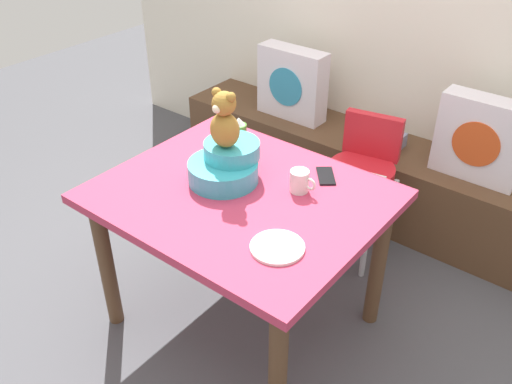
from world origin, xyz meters
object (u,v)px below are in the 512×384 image
at_px(dining_table, 241,214).
at_px(infant_seat_teal, 226,164).
at_px(teddy_bear, 224,121).
at_px(dinner_plate_near, 277,247).
at_px(highchair, 362,172).
at_px(pillow_floral_right, 481,139).
at_px(pillow_floral_left, 292,83).
at_px(book_stack, 386,139).
at_px(cell_phone, 326,176).
at_px(ketchup_bottle, 239,137).
at_px(coffee_mug, 300,181).

xyz_separation_m(dining_table, infant_seat_teal, (-0.12, 0.04, 0.18)).
bearing_deg(teddy_bear, dinner_plate_near, -28.31).
bearing_deg(highchair, dinner_plate_near, -79.62).
relative_size(infant_seat_teal, teddy_bear, 1.32).
bearing_deg(pillow_floral_right, infant_seat_teal, -121.26).
relative_size(pillow_floral_left, book_stack, 2.20).
xyz_separation_m(pillow_floral_left, cell_phone, (0.80, -0.88, 0.06)).
bearing_deg(book_stack, highchair, -78.94).
bearing_deg(book_stack, pillow_floral_left, -178.17).
bearing_deg(teddy_bear, cell_phone, 40.49).
height_order(dinner_plate_near, cell_phone, dinner_plate_near).
height_order(teddy_bear, dinner_plate_near, teddy_bear).
distance_m(book_stack, dining_table, 1.23).
height_order(ketchup_bottle, dinner_plate_near, ketchup_bottle).
xyz_separation_m(pillow_floral_left, book_stack, (0.66, 0.02, -0.18)).
relative_size(book_stack, teddy_bear, 0.80).
distance_m(highchair, coffee_mug, 0.68).
xyz_separation_m(infant_seat_teal, ketchup_bottle, (-0.10, 0.20, 0.02)).
bearing_deg(coffee_mug, pillow_floral_right, 68.87).
bearing_deg(ketchup_bottle, dining_table, -49.04).
relative_size(highchair, dinner_plate_near, 3.95).
bearing_deg(infant_seat_teal, teddy_bear, -90.00).
relative_size(book_stack, ketchup_bottle, 1.08).
relative_size(pillow_floral_left, infant_seat_teal, 1.33).
bearing_deg(cell_phone, pillow_floral_right, 27.38).
bearing_deg(cell_phone, pillow_floral_left, 92.65).
height_order(book_stack, dining_table, dining_table).
relative_size(ketchup_bottle, dinner_plate_near, 0.92).
height_order(pillow_floral_left, highchair, pillow_floral_left).
height_order(dining_table, teddy_bear, teddy_bear).
distance_m(dining_table, dinner_plate_near, 0.41).
distance_m(pillow_floral_left, dining_table, 1.34).
xyz_separation_m(book_stack, dinner_plate_near, (0.27, -1.43, 0.25)).
xyz_separation_m(infant_seat_teal, cell_phone, (0.33, 0.28, -0.07)).
height_order(teddy_bear, coffee_mug, teddy_bear).
distance_m(highchair, dinner_plate_near, 1.03).
distance_m(pillow_floral_left, infant_seat_teal, 1.26).
height_order(pillow_floral_left, infant_seat_teal, same).
distance_m(dining_table, coffee_mug, 0.29).
relative_size(infant_seat_teal, cell_phone, 2.29).
xyz_separation_m(highchair, coffee_mug, (0.03, -0.63, 0.27)).
bearing_deg(book_stack, dining_table, -93.21).
xyz_separation_m(book_stack, teddy_bear, (-0.19, -1.18, 0.52)).
xyz_separation_m(coffee_mug, dinner_plate_near, (0.15, -0.36, -0.04)).
distance_m(highchair, infant_seat_teal, 0.84).
distance_m(book_stack, cell_phone, 0.95).
bearing_deg(infant_seat_teal, pillow_floral_right, 58.74).
bearing_deg(dinner_plate_near, infant_seat_teal, 151.63).
xyz_separation_m(dining_table, coffee_mug, (0.18, 0.16, 0.16)).
distance_m(pillow_floral_right, ketchup_bottle, 1.26).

